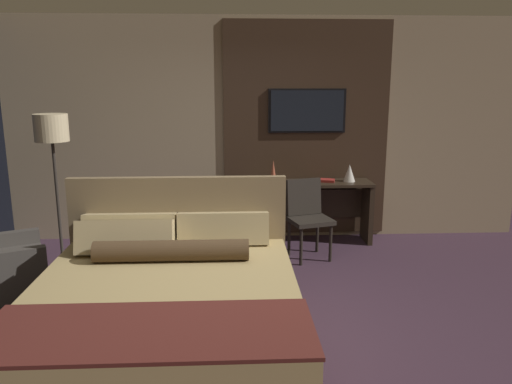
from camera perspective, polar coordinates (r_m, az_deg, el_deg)
ground_plane at (r=4.27m, az=-0.25°, el=-15.56°), size 16.00×16.00×0.00m
wall_back_tv_panel at (r=6.39m, az=-0.44°, el=7.07°), size 7.20×0.09×2.80m
bed at (r=3.82m, az=-10.21°, el=-13.36°), size 1.93×2.11×1.19m
desk at (r=6.35m, az=5.87°, el=-1.10°), size 1.59×0.46×0.78m
tv at (r=6.36m, az=5.86°, el=9.22°), size 0.97×0.04×0.55m
desk_chair at (r=5.79m, az=5.84°, el=-2.19°), size 0.56×0.56×0.91m
armchair_by_window at (r=5.40m, az=-27.00°, el=-7.86°), size 0.93×0.95×0.76m
floor_lamp at (r=5.54m, az=-22.25°, el=5.44°), size 0.34×0.34×1.69m
vase_tall at (r=6.34m, az=10.63°, el=2.16°), size 0.15×0.15×0.22m
vase_short at (r=6.22m, az=1.99°, el=2.42°), size 0.08×0.08×0.27m
book at (r=6.30m, az=7.96°, el=1.33°), size 0.25×0.20×0.03m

